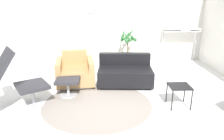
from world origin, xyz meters
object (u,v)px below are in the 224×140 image
object	(u,v)px
ottoman	(68,83)
potted_plant	(127,49)
shelf_unit	(179,29)
lounge_chair	(5,72)
side_table	(179,88)
armchair_red	(75,72)
couch_low	(125,73)

from	to	relation	value
ottoman	potted_plant	distance (m)	2.70
ottoman	shelf_unit	bearing A→B (deg)	38.67
lounge_chair	shelf_unit	world-z (taller)	shelf_unit
ottoman	side_table	distance (m)	2.20
ottoman	side_table	size ratio (longest dim) A/B	1.19
shelf_unit	side_table	bearing A→B (deg)	-107.56
armchair_red	potted_plant	world-z (taller)	potted_plant
ottoman	side_table	world-z (taller)	side_table
side_table	shelf_unit	bearing A→B (deg)	72.44
ottoman	potted_plant	bearing A→B (deg)	56.78
ottoman	armchair_red	distance (m)	0.70
potted_plant	shelf_unit	world-z (taller)	shelf_unit
potted_plant	lounge_chair	bearing A→B (deg)	-130.53
side_table	potted_plant	size ratio (longest dim) A/B	0.36
couch_low	lounge_chair	bearing A→B (deg)	32.99
potted_plant	side_table	bearing A→B (deg)	-77.05
side_table	ottoman	bearing A→B (deg)	165.00
lounge_chair	couch_low	size ratio (longest dim) A/B	0.98
ottoman	shelf_unit	world-z (taller)	shelf_unit
ottoman	lounge_chair	bearing A→B (deg)	-148.25
lounge_chair	ottoman	size ratio (longest dim) A/B	2.58
armchair_red	potted_plant	bearing A→B (deg)	-139.33
side_table	potted_plant	world-z (taller)	potted_plant
lounge_chair	side_table	distance (m)	3.10
couch_low	shelf_unit	world-z (taller)	shelf_unit
side_table	potted_plant	distance (m)	2.89
potted_plant	shelf_unit	xyz separation A→B (m)	(1.61, 0.22, 0.57)
lounge_chair	side_table	bearing A→B (deg)	58.69
ottoman	shelf_unit	size ratio (longest dim) A/B	0.29
couch_low	potted_plant	xyz separation A→B (m)	(0.23, 1.59, 0.24)
side_table	shelf_unit	size ratio (longest dim) A/B	0.24
armchair_red	shelf_unit	xyz separation A→B (m)	(3.01, 1.77, 0.78)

